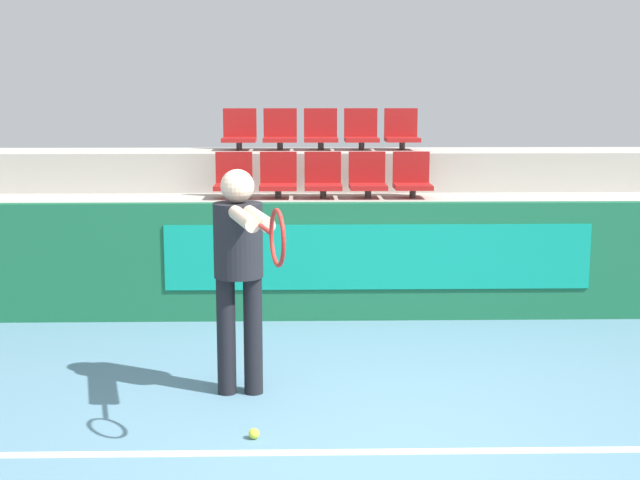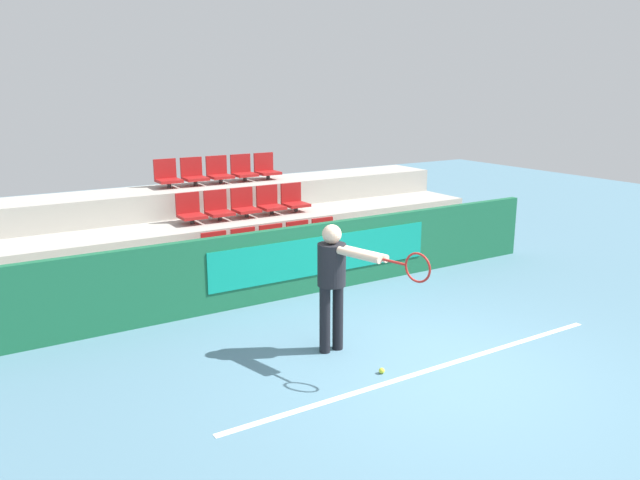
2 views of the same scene
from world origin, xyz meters
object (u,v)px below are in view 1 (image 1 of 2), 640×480
Objects in this scene: stadium_chair_13 at (361,133)px; tennis_player at (240,258)px; stadium_chair_8 at (368,179)px; stadium_chair_12 at (321,133)px; stadium_chair_2 at (326,236)px; stadium_chair_5 at (233,180)px; stadium_chair_4 at (425,236)px; stadium_chair_7 at (323,179)px; stadium_chair_11 at (280,133)px; stadium_chair_14 at (402,133)px; stadium_chair_10 at (239,133)px; stadium_chair_6 at (278,179)px; stadium_chair_1 at (276,236)px; tennis_ball at (254,434)px; stadium_chair_3 at (375,236)px; stadium_chair_0 at (226,236)px; stadium_chair_9 at (412,179)px.

stadium_chair_13 is 0.32× the size of tennis_player.
stadium_chair_12 is (-0.49, 1.08, 0.45)m from stadium_chair_8.
stadium_chair_5 is at bearing 132.33° from stadium_chair_2.
stadium_chair_4 is at bearing -28.76° from stadium_chair_5.
stadium_chair_7 is at bearing 180.00° from stadium_chair_8.
stadium_chair_12 is at bearing 0.00° from stadium_chair_11.
stadium_chair_5 is 2.28m from stadium_chair_14.
stadium_chair_5 is at bearing -90.00° from stadium_chair_10.
tennis_player is (-1.15, -4.95, -0.58)m from stadium_chair_13.
stadium_chair_7 is at bearing 90.00° from stadium_chair_2.
stadium_chair_10 is (-0.98, 2.15, 0.90)m from stadium_chair_2.
stadium_chair_13 is 1.00× the size of stadium_chair_14.
stadium_chair_13 is at bearing 0.00° from stadium_chair_12.
stadium_chair_2 is at bearing -65.51° from stadium_chair_10.
stadium_chair_6 is 0.98m from stadium_chair_8.
stadium_chair_11 is (-0.49, 1.08, 0.45)m from stadium_chair_7.
tennis_player is at bearing -106.47° from stadium_chair_8.
tennis_player reaches higher than stadium_chair_1.
stadium_chair_10 is 5.00m from tennis_player.
tennis_ball is at bearing -100.20° from stadium_chair_13.
stadium_chair_1 and stadium_chair_4 have the same top height.
stadium_chair_3 is at bearing 53.63° from tennis_player.
stadium_chair_10 is at bearing 90.00° from stadium_chair_5.
tennis_ball is at bearing -113.14° from stadium_chair_4.
stadium_chair_14 is (0.98, 0.00, 0.00)m from stadium_chair_12.
stadium_chair_0 and stadium_chair_2 have the same top height.
stadium_chair_12 is at bearing 102.83° from stadium_chair_3.
stadium_chair_2 is 0.49m from stadium_chair_3.
stadium_chair_14 is at bearing 28.76° from stadium_chair_5.
stadium_chair_14 reaches higher than stadium_chair_6.
stadium_chair_6 is 1.00× the size of stadium_chair_11.
stadium_chair_10 reaches higher than stadium_chair_5.
stadium_chair_0 and stadium_chair_3 have the same top height.
stadium_chair_10 is at bearing 180.00° from stadium_chair_12.
stadium_chair_2 is 1.00× the size of stadium_chair_6.
stadium_chair_10 is 5.92m from tennis_ball.
stadium_chair_12 is at bearing 0.00° from stadium_chair_10.
stadium_chair_2 is 2.89m from tennis_player.
stadium_chair_9 reaches higher than tennis_ball.
stadium_chair_0 is 1.00× the size of stadium_chair_4.
stadium_chair_7 is 1.53m from stadium_chair_10.
stadium_chair_5 is 1.17m from stadium_chair_10.
stadium_chair_12 is (0.00, 2.15, 0.90)m from stadium_chair_2.
tennis_ball is at bearing -95.37° from stadium_chair_12.
stadium_chair_11 is (0.49, 1.08, 0.45)m from stadium_chair_5.
stadium_chair_13 reaches higher than stadium_chair_5.
stadium_chair_5 is at bearing 180.00° from stadium_chair_9.
stadium_chair_3 is at bearing -65.51° from stadium_chair_7.
stadium_chair_5 is 1.47m from stadium_chair_8.
stadium_chair_5 is 0.32× the size of tennis_player.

